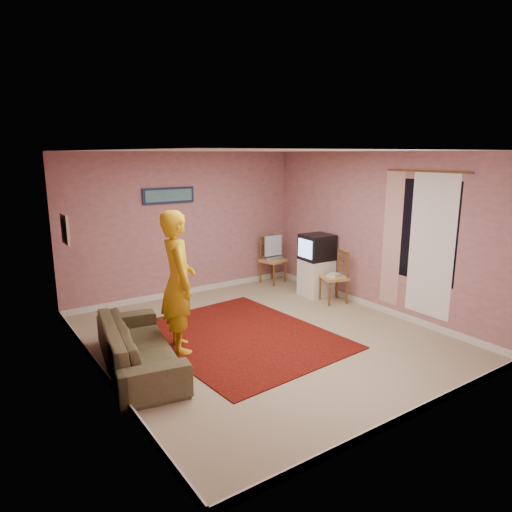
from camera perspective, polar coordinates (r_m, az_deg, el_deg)
ground at (r=6.62m, az=0.98°, el=-10.11°), size 5.00×5.00×0.00m
wall_back at (r=8.37m, az=-8.91°, el=3.86°), size 4.50×0.02×2.60m
wall_front at (r=4.49m, az=19.78°, el=-4.48°), size 4.50×0.02×2.60m
wall_left at (r=5.30m, az=-19.31°, el=-1.87°), size 0.02×5.00×2.60m
wall_right at (r=7.73m, az=14.81°, el=2.86°), size 0.02×5.00×2.60m
ceiling at (r=6.10m, az=1.07°, el=13.02°), size 4.50×5.00×0.02m
baseboard_back at (r=8.64m, az=-8.59°, el=-4.37°), size 4.50×0.02×0.10m
baseboard_front at (r=4.99m, az=18.56°, el=-18.30°), size 4.50×0.02×0.10m
baseboard_left at (r=5.73m, az=-18.27°, el=-14.05°), size 0.02×5.00×0.10m
baseboard_right at (r=8.02m, az=14.26°, el=-5.98°), size 0.02×5.00×0.10m
window at (r=7.15m, az=20.27°, el=2.94°), size 0.01×1.10×1.50m
curtain_sheer at (r=7.09m, az=21.06°, el=1.15°), size 0.01×0.75×2.10m
curtain_floral at (r=7.49m, az=16.62°, el=2.05°), size 0.01×0.35×2.10m
curtain_rod at (r=7.03m, az=20.60°, el=9.91°), size 0.02×1.40×0.02m
picture_back at (r=8.15m, az=-10.86°, el=7.45°), size 0.95×0.04×0.28m
picture_left at (r=6.79m, az=-22.75°, el=3.10°), size 0.04×0.38×0.42m
area_rug at (r=6.64m, az=-2.02°, el=-9.98°), size 2.47×2.99×0.02m
tv_cabinet at (r=8.48m, az=7.53°, el=-2.66°), size 0.53×0.48×0.67m
crt_tv at (r=8.34m, az=7.62°, el=1.11°), size 0.57×0.51×0.47m
chair_a at (r=9.14m, az=2.15°, el=0.17°), size 0.52×0.50×0.52m
dvd_player at (r=9.15m, az=2.14°, el=-0.23°), size 0.41×0.34×0.06m
blue_throw at (r=9.10m, az=2.15°, el=1.32°), size 0.38×0.05×0.40m
chair_b at (r=8.05m, az=9.73°, el=-1.87°), size 0.50×0.51×0.50m
game_console at (r=8.07m, az=9.71°, el=-2.35°), size 0.26×0.22×0.04m
sofa at (r=5.81m, az=-14.43°, el=-10.79°), size 1.09×2.08×0.58m
person at (r=6.01m, az=-9.71°, el=-3.20°), size 0.59×0.76×1.88m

